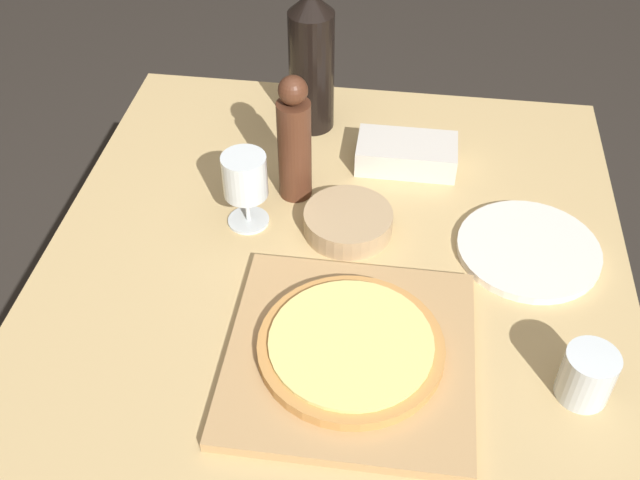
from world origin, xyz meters
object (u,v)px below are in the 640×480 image
pizza (351,346)px  wine_bottle (311,61)px  wine_glass (245,179)px  pepper_mill (294,141)px  small_bowl (348,222)px

pizza → wine_bottle: size_ratio=0.78×
wine_bottle → wine_glass: size_ratio=2.47×
pizza → wine_bottle: bearing=103.6°
wine_bottle → wine_glass: wine_bottle is taller
pepper_mill → small_bowl: pepper_mill is taller
pepper_mill → wine_glass: bearing=-128.0°
wine_glass → small_bowl: size_ratio=0.91×
pizza → wine_bottle: wine_bottle is taller
pizza → wine_glass: (-0.21, 0.28, 0.07)m
wine_bottle → wine_glass: (-0.07, -0.32, -0.05)m
pepper_mill → small_bowl: size_ratio=1.58×
wine_bottle → wine_glass: bearing=-102.1°
wine_glass → small_bowl: wine_glass is taller
small_bowl → pizza: bearing=-83.0°
pizza → wine_glass: 0.36m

